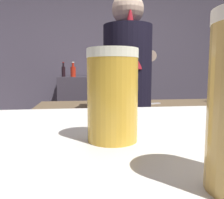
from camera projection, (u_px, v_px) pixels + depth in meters
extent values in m
cube|color=#4F4855|center=(101.00, 61.00, 3.60)|extent=(5.20, 0.10, 2.70)
cube|color=brown|center=(152.00, 150.00, 2.22)|extent=(2.10, 0.60, 0.89)
cube|color=#3F3943|center=(85.00, 116.00, 3.38)|extent=(0.76, 0.36, 1.12)
cube|color=#333035|center=(127.00, 169.00, 1.73)|extent=(0.28, 0.20, 0.94)
cylinder|color=black|center=(127.00, 67.00, 1.64)|extent=(0.34, 0.34, 0.56)
sphere|color=#CEAC93|center=(128.00, 9.00, 1.60)|extent=(0.22, 0.22, 0.22)
cone|color=maroon|center=(130.00, 38.00, 1.53)|extent=(0.18, 0.18, 0.41)
cylinder|color=#CEAC93|center=(102.00, 57.00, 1.78)|extent=(0.09, 0.32, 0.08)
cylinder|color=#CEAC93|center=(146.00, 57.00, 1.81)|extent=(0.09, 0.32, 0.08)
cube|color=brown|center=(220.00, 92.00, 2.25)|extent=(0.10, 0.08, 0.20)
cylinder|color=black|center=(218.00, 78.00, 2.23)|extent=(0.02, 0.02, 0.07)
cylinder|color=black|center=(220.00, 78.00, 2.24)|extent=(0.02, 0.02, 0.06)
cylinder|color=black|center=(223.00, 77.00, 2.24)|extent=(0.02, 0.02, 0.09)
cylinder|color=silver|center=(107.00, 103.00, 1.99)|extent=(0.18, 0.18, 0.05)
cube|color=silver|center=(149.00, 104.00, 2.11)|extent=(0.24, 0.10, 0.01)
cylinder|color=gold|center=(113.00, 100.00, 0.34)|extent=(0.07, 0.07, 0.12)
cylinder|color=white|center=(113.00, 53.00, 0.33)|extent=(0.07, 0.07, 0.01)
cylinder|color=#B52615|center=(73.00, 72.00, 3.25)|extent=(0.07, 0.07, 0.14)
cylinder|color=#B52615|center=(73.00, 65.00, 3.24)|extent=(0.03, 0.03, 0.05)
cylinder|color=white|center=(73.00, 62.00, 3.23)|extent=(0.04, 0.04, 0.01)
cylinder|color=black|center=(63.00, 72.00, 3.32)|extent=(0.05, 0.05, 0.14)
cylinder|color=black|center=(63.00, 65.00, 3.31)|extent=(0.02, 0.02, 0.06)
cylinder|color=red|center=(63.00, 62.00, 3.31)|extent=(0.03, 0.03, 0.01)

